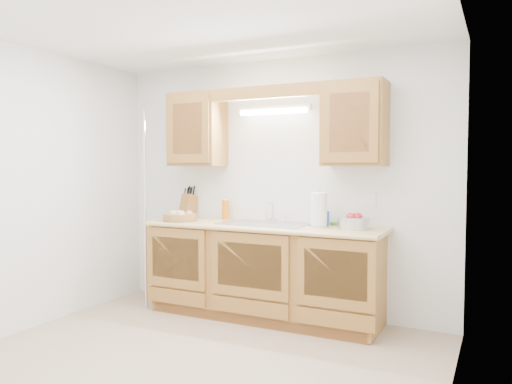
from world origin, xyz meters
The scene contains 17 objects.
room centered at (0.00, 0.00, 1.25)m, with size 3.52×3.50×2.50m.
base_cabinets centered at (0.00, 1.20, 0.44)m, with size 2.20×0.60×0.86m, color #9D6A2E.
countertop centered at (0.00, 1.19, 0.88)m, with size 2.30×0.63×0.04m, color tan.
upper_cabinet_left centered at (-0.83, 1.33, 1.83)m, with size 0.55×0.33×0.75m, color #9D6A2E.
upper_cabinet_right centered at (0.83, 1.33, 1.83)m, with size 0.55×0.33×0.75m, color #9D6A2E.
valance centered at (0.00, 1.19, 2.14)m, with size 2.20×0.05×0.12m, color #9D6A2E.
fluorescent_fixture centered at (0.00, 1.42, 2.00)m, with size 0.76×0.08×0.08m.
sink centered at (0.00, 1.21, 0.83)m, with size 0.84×0.46×0.36m.
wire_shelf_pole centered at (-1.20, 0.94, 1.00)m, with size 0.03×0.03×2.00m, color silver.
outlet_plate centered at (0.95, 1.49, 1.15)m, with size 0.08×0.01×0.12m, color white.
fruit_basket centered at (-0.88, 1.08, 0.95)m, with size 0.43×0.43×0.11m.
knife_block centered at (-1.01, 1.43, 1.03)m, with size 0.16×0.22×0.35m.
orange_canister centered at (-0.54, 1.41, 1.01)m, with size 0.07×0.07×0.21m.
soap_bottle centered at (0.54, 1.38, 0.99)m, with size 0.09×0.09×0.19m, color blue.
sponge centered at (0.65, 1.44, 0.91)m, with size 0.15×0.12×0.03m.
paper_towel centered at (0.54, 1.22, 1.05)m, with size 0.18×0.18×0.37m.
apple_bowl centered at (0.86, 1.22, 0.96)m, with size 0.35×0.35×0.14m.
Camera 1 is at (2.02, -3.05, 1.46)m, focal length 35.00 mm.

